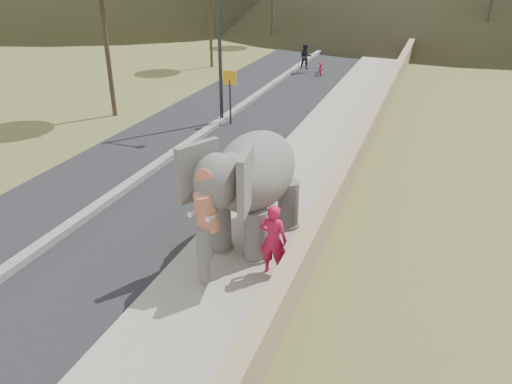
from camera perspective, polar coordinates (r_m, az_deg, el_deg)
ground at (r=10.15m, az=-8.98°, el=-17.54°), size 160.00×160.00×0.00m
road at (r=19.85m, az=-8.03°, el=5.03°), size 7.00×120.00×0.03m
median at (r=19.82m, az=-8.05°, el=5.29°), size 0.35×120.00×0.22m
walkway at (r=18.13m, az=6.12°, el=3.33°), size 3.00×120.00×0.15m
parapet at (r=17.67m, az=11.39°, el=4.01°), size 0.30×120.00×1.10m
lamppost at (r=21.77m, az=-3.51°, el=20.19°), size 1.76×0.36×8.00m
signboard at (r=22.08m, az=-3.00°, el=11.77°), size 0.60×0.08×2.40m
elephant_and_man at (r=12.51m, az=-0.04°, el=0.66°), size 2.58×4.32×2.96m
motorcyclist at (r=32.69m, az=6.63°, el=14.47°), size 1.94×1.75×1.81m
trees at (r=32.88m, az=18.91°, el=18.58°), size 41.62×36.95×7.87m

